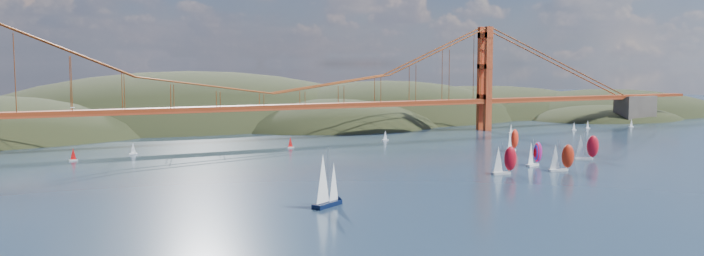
% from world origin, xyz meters
% --- Properties ---
extents(ground, '(1200.00, 1200.00, 0.00)m').
position_xyz_m(ground, '(0.00, 0.00, 0.00)').
color(ground, black).
rests_on(ground, ground).
extents(headlands, '(725.00, 225.00, 96.00)m').
position_xyz_m(headlands, '(44.95, 278.29, -12.46)').
color(headlands, black).
rests_on(headlands, ground).
extents(bridge, '(552.00, 12.00, 55.00)m').
position_xyz_m(bridge, '(-1.75, 180.00, 32.23)').
color(bridge, maroon).
rests_on(bridge, ground).
extents(sloop_navy, '(10.17, 8.45, 14.84)m').
position_xyz_m(sloop_navy, '(-37.74, 36.88, 6.55)').
color(sloop_navy, black).
rests_on(sloop_navy, ground).
extents(racer_0, '(8.91, 3.73, 10.16)m').
position_xyz_m(racer_0, '(34.43, 57.51, 4.80)').
color(racer_0, silver).
rests_on(racer_0, ground).
extents(racer_1, '(8.99, 5.17, 10.07)m').
position_xyz_m(racer_1, '(55.53, 54.16, 4.76)').
color(racer_1, white).
rests_on(racer_1, ground).
extents(racer_2, '(9.24, 6.32, 10.34)m').
position_xyz_m(racer_2, '(82.77, 70.05, 4.89)').
color(racer_2, silver).
rests_on(racer_2, ground).
extents(racer_3, '(8.89, 6.36, 9.98)m').
position_xyz_m(racer_3, '(75.39, 102.94, 4.71)').
color(racer_3, silver).
rests_on(racer_3, ground).
extents(racer_rwb, '(8.34, 4.89, 9.35)m').
position_xyz_m(racer_rwb, '(55.64, 67.37, 4.42)').
color(racer_rwb, white).
rests_on(racer_rwb, ground).
extents(distant_boat_2, '(3.00, 2.00, 4.70)m').
position_xyz_m(distant_boat_2, '(-87.19, 152.33, 2.41)').
color(distant_boat_2, silver).
rests_on(distant_boat_2, ground).
extents(distant_boat_3, '(3.00, 2.00, 4.70)m').
position_xyz_m(distant_boat_3, '(-64.66, 160.86, 2.41)').
color(distant_boat_3, silver).
rests_on(distant_boat_3, ground).
extents(distant_boat_4, '(3.00, 2.00, 4.70)m').
position_xyz_m(distant_boat_4, '(122.23, 160.23, 2.41)').
color(distant_boat_4, silver).
rests_on(distant_boat_4, ground).
extents(distant_boat_5, '(3.00, 2.00, 4.70)m').
position_xyz_m(distant_boat_5, '(161.71, 156.62, 2.41)').
color(distant_boat_5, silver).
rests_on(distant_boat_5, ground).
extents(distant_boat_6, '(3.00, 2.00, 4.70)m').
position_xyz_m(distant_boat_6, '(176.14, 161.10, 2.41)').
color(distant_boat_6, silver).
rests_on(distant_boat_6, ground).
extents(distant_boat_7, '(3.00, 2.00, 4.70)m').
position_xyz_m(distant_boat_7, '(204.97, 156.87, 2.41)').
color(distant_boat_7, silver).
rests_on(distant_boat_7, ground).
extents(distant_boat_8, '(3.00, 2.00, 4.70)m').
position_xyz_m(distant_boat_8, '(47.99, 159.63, 2.41)').
color(distant_boat_8, silver).
rests_on(distant_boat_8, ground).
extents(distant_boat_9, '(3.00, 2.00, 4.70)m').
position_xyz_m(distant_boat_9, '(-1.86, 152.69, 2.41)').
color(distant_boat_9, silver).
rests_on(distant_boat_9, ground).
extents(gull, '(0.90, 0.25, 0.17)m').
position_xyz_m(gull, '(-96.00, 30.28, 26.78)').
color(gull, white).
rests_on(gull, ground).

